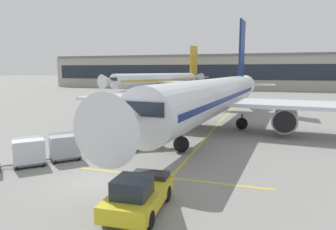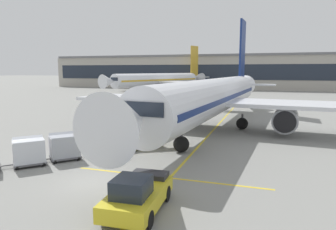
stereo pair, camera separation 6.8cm
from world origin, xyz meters
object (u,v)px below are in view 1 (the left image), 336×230
ground_crew_by_carts (151,136)px  distant_airplane (160,80)px  belt_loader (144,137)px  baggage_cart_second (64,146)px  ground_crew_by_loader (120,139)px  safety_cone_nose_mark (156,125)px  parked_airplane (215,97)px  pushback_tug (138,194)px  safety_cone_engine_keepout (142,129)px  safety_cone_wingtip (139,129)px  baggage_cart_third (29,151)px  baggage_cart_lead (105,142)px

ground_crew_by_carts → distant_airplane: (-19.94, 58.97, 2.60)m
belt_loader → baggage_cart_second: belt_loader is taller
baggage_cart_second → ground_crew_by_loader: (2.73, 3.30, -0.00)m
belt_loader → safety_cone_nose_mark: 8.17m
ground_crew_by_loader → safety_cone_nose_mark: (-0.58, 9.63, -0.63)m
parked_airplane → pushback_tug: 20.84m
ground_crew_by_loader → distant_airplane: bearing=106.5°
ground_crew_by_carts → safety_cone_engine_keepout: ground_crew_by_carts is taller
safety_cone_engine_keepout → distant_airplane: bearing=107.4°
ground_crew_by_carts → safety_cone_wingtip: size_ratio=2.52×
belt_loader → ground_crew_by_loader: 2.16m
pushback_tug → distant_airplane: 73.61m
baggage_cart_second → baggage_cart_third: 2.35m
pushback_tug → safety_cone_engine_keepout: 18.15m
baggage_cart_lead → safety_cone_wingtip: (-0.90, 8.44, -0.66)m
ground_crew_by_carts → safety_cone_wingtip: 6.68m
safety_cone_engine_keepout → baggage_cart_lead: bearing=-85.4°
baggage_cart_third → ground_crew_by_carts: baggage_cart_third is taller
parked_airplane → ground_crew_by_loader: parked_airplane is taller
belt_loader → safety_cone_nose_mark: belt_loader is taller
belt_loader → pushback_tug: belt_loader is taller
belt_loader → distant_airplane: distant_airplane is taller
baggage_cart_lead → safety_cone_engine_keepout: baggage_cart_lead is taller
ground_crew_by_loader → safety_cone_wingtip: (-1.56, 7.21, -0.66)m
belt_loader → baggage_cart_lead: belt_loader is taller
baggage_cart_lead → baggage_cart_second: size_ratio=1.00×
safety_cone_nose_mark → belt_loader: bearing=-76.4°
belt_loader → baggage_cart_third: 8.79m
ground_crew_by_carts → safety_cone_engine_keepout: size_ratio=2.58×
pushback_tug → safety_cone_engine_keepout: bearing=112.2°
safety_cone_wingtip → safety_cone_nose_mark: size_ratio=0.91×
belt_loader → safety_cone_wingtip: 6.24m
pushback_tug → safety_cone_wingtip: (-7.05, 16.38, -0.49)m
belt_loader → safety_cone_nose_mark: (-1.92, 7.93, -0.50)m
baggage_cart_lead → distant_airplane: (-17.33, 61.77, 2.59)m
baggage_cart_lead → safety_cone_engine_keepout: size_ratio=3.77×
baggage_cart_lead → safety_cone_nose_mark: 10.88m
belt_loader → ground_crew_by_loader: belt_loader is taller
baggage_cart_lead → baggage_cart_third: same height
baggage_cart_second → safety_cone_nose_mark: (2.15, 12.92, -0.63)m
ground_crew_by_loader → ground_crew_by_carts: (1.96, 1.56, 0.00)m
safety_cone_nose_mark → pushback_tug: bearing=-72.1°
safety_cone_nose_mark → distant_airplane: (-17.40, 50.91, 3.22)m
baggage_cart_lead → belt_loader: bearing=55.8°
ground_crew_by_loader → safety_cone_wingtip: bearing=102.2°
safety_cone_engine_keepout → baggage_cart_third: bearing=-102.3°
ground_crew_by_carts → belt_loader: bearing=168.0°
belt_loader → ground_crew_by_loader: (-1.33, -1.70, 0.13)m
ground_crew_by_loader → distant_airplane: distant_airplane is taller
ground_crew_by_carts → pushback_tug: bearing=-71.8°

